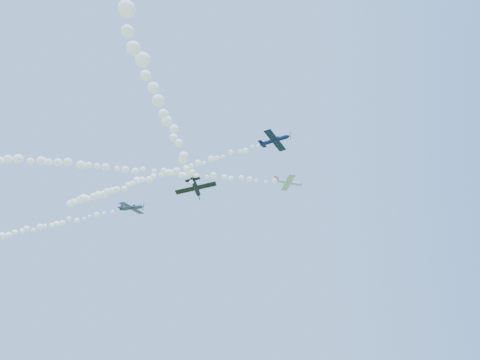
# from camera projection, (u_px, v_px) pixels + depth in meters

# --- Properties ---
(plane_white) EXTENTS (8.11, 8.54, 3.22)m
(plane_white) POSITION_uv_depth(u_px,v_px,m) (288.00, 182.00, 111.98)
(plane_white) COLOR silver
(smoke_trail_white) EXTENTS (78.98, 28.64, 3.35)m
(smoke_trail_white) POSITION_uv_depth(u_px,v_px,m) (126.00, 169.00, 104.34)
(smoke_trail_white) COLOR white
(plane_navy) EXTENTS (7.88, 8.33, 2.46)m
(plane_navy) POSITION_uv_depth(u_px,v_px,m) (275.00, 140.00, 91.26)
(plane_navy) COLOR #0D163C
(smoke_trail_navy) EXTENTS (63.34, 28.08, 3.11)m
(smoke_trail_navy) POSITION_uv_depth(u_px,v_px,m) (152.00, 178.00, 107.56)
(smoke_trail_navy) COLOR white
(plane_grey) EXTENTS (7.84, 8.32, 2.98)m
(plane_grey) POSITION_uv_depth(u_px,v_px,m) (132.00, 208.00, 102.42)
(plane_grey) COLOR #313448
(smoke_trail_grey) EXTENTS (79.81, 26.46, 3.46)m
(smoke_trail_grey) POSITION_uv_depth(u_px,v_px,m) (11.00, 233.00, 118.59)
(smoke_trail_grey) COLOR white
(plane_black) EXTENTS (8.13, 7.90, 2.44)m
(plane_black) POSITION_uv_depth(u_px,v_px,m) (196.00, 187.00, 79.61)
(plane_black) COLOR black
(smoke_trail_black) EXTENTS (6.71, 72.52, 3.16)m
(smoke_trail_black) POSITION_uv_depth(u_px,v_px,m) (135.00, 40.00, 45.17)
(smoke_trail_black) COLOR white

